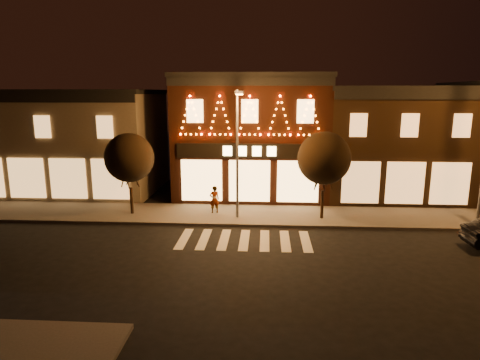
# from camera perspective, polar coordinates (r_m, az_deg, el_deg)

# --- Properties ---
(ground) EXTENTS (120.00, 120.00, 0.00)m
(ground) POSITION_cam_1_polar(r_m,az_deg,el_deg) (16.97, -0.13, -12.89)
(ground) COLOR black
(ground) RESTS_ON ground
(sidewalk_far) EXTENTS (44.00, 4.00, 0.15)m
(sidewalk_far) POSITION_cam_1_polar(r_m,az_deg,el_deg) (24.43, 5.80, -4.88)
(sidewalk_far) COLOR #47423D
(sidewalk_far) RESTS_ON ground
(building_left) EXTENTS (12.20, 8.28, 7.30)m
(building_left) POSITION_cam_1_polar(r_m,az_deg,el_deg) (32.71, -21.87, 5.03)
(building_left) COLOR #6B604C
(building_left) RESTS_ON ground
(building_pulp) EXTENTS (10.20, 8.34, 8.30)m
(building_pulp) POSITION_cam_1_polar(r_m,az_deg,el_deg) (29.51, 1.64, 6.20)
(building_pulp) COLOR #32150B
(building_pulp) RESTS_ON ground
(building_right_a) EXTENTS (9.20, 8.28, 7.50)m
(building_right_a) POSITION_cam_1_polar(r_m,az_deg,el_deg) (30.74, 19.69, 4.99)
(building_right_a) COLOR #311F11
(building_right_a) RESTS_ON ground
(streetlamp_mid) EXTENTS (0.52, 1.63, 7.10)m
(streetlamp_mid) POSITION_cam_1_polar(r_m,az_deg,el_deg) (22.74, -0.34, 4.86)
(streetlamp_mid) COLOR #59595E
(streetlamp_mid) RESTS_ON sidewalk_far
(tree_left) EXTENTS (2.82, 2.82, 4.71)m
(tree_left) POSITION_cam_1_polar(r_m,az_deg,el_deg) (24.64, -14.94, 2.96)
(tree_left) COLOR black
(tree_left) RESTS_ON sidewalk_far
(tree_right) EXTENTS (2.92, 2.92, 4.89)m
(tree_right) POSITION_cam_1_polar(r_m,az_deg,el_deg) (23.30, 11.45, 2.94)
(tree_right) COLOR black
(tree_right) RESTS_ON sidewalk_far
(pedestrian) EXTENTS (0.69, 0.58, 1.61)m
(pedestrian) POSITION_cam_1_polar(r_m,az_deg,el_deg) (24.46, -3.53, -2.67)
(pedestrian) COLOR gray
(pedestrian) RESTS_ON sidewalk_far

